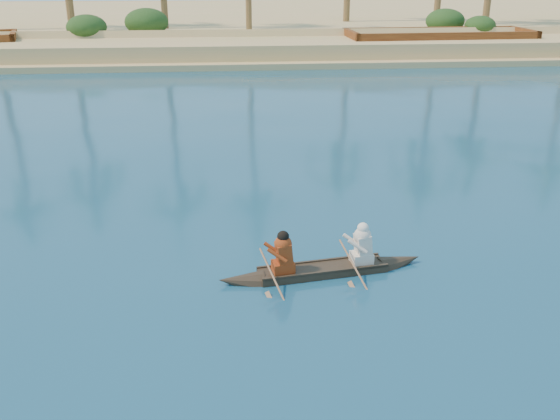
{
  "coord_description": "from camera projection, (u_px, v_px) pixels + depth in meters",
  "views": [
    {
      "loc": [
        -5.85,
        -15.28,
        5.93
      ],
      "look_at": [
        -4.73,
        -3.04,
        1.05
      ],
      "focal_mm": 40.0,
      "sensor_mm": 36.0,
      "label": 1
    }
  ],
  "objects": [
    {
      "name": "barge_mid",
      "position": [
        438.0,
        45.0,
        42.29
      ],
      "size": [
        12.58,
        4.6,
        2.07
      ],
      "rotation": [
        0.0,
        0.0,
        0.04
      ],
      "color": "brown",
      "rests_on": "ground"
    },
    {
      "name": "ground",
      "position": [
        444.0,
        199.0,
        16.82
      ],
      "size": [
        160.0,
        160.0,
        0.0
      ],
      "primitive_type": "plane",
      "color": "navy",
      "rests_on": "ground"
    },
    {
      "name": "sandy_embankment",
      "position": [
        282.0,
        23.0,
        60.03
      ],
      "size": [
        150.0,
        51.0,
        1.5
      ],
      "color": "tan",
      "rests_on": "ground"
    },
    {
      "name": "canoe",
      "position": [
        323.0,
        263.0,
        12.7
      ],
      "size": [
        4.36,
        1.25,
        1.19
      ],
      "rotation": [
        0.0,
        0.0,
        0.16
      ],
      "color": "#32241B",
      "rests_on": "ground"
    },
    {
      "name": "shrub_cluster",
      "position": [
        302.0,
        33.0,
        45.54
      ],
      "size": [
        100.0,
        6.0,
        2.4
      ],
      "primitive_type": null,
      "color": "#173312",
      "rests_on": "ground"
    }
  ]
}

